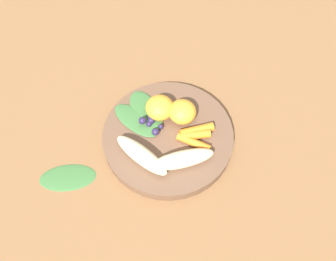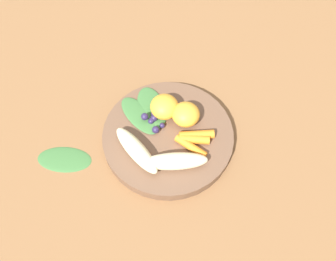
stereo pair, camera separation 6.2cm
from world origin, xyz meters
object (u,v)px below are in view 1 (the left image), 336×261
(banana_peeled_right, at_px, (142,155))
(kale_leaf_stray, at_px, (68,177))
(banana_peeled_left, at_px, (182,159))
(orange_segment_near, at_px, (160,108))
(bowl, at_px, (168,136))

(banana_peeled_right, relative_size, kale_leaf_stray, 1.12)
(banana_peeled_left, distance_m, kale_leaf_stray, 0.21)
(kale_leaf_stray, bearing_deg, orange_segment_near, -148.83)
(bowl, relative_size, kale_leaf_stray, 2.41)
(bowl, xyz_separation_m, banana_peeled_right, (-0.05, 0.05, 0.03))
(banana_peeled_left, relative_size, orange_segment_near, 2.11)
(bowl, relative_size, banana_peeled_right, 2.16)
(kale_leaf_stray, bearing_deg, banana_peeled_left, 179.40)
(bowl, distance_m, banana_peeled_right, 0.08)
(bowl, distance_m, orange_segment_near, 0.06)
(banana_peeled_left, xyz_separation_m, kale_leaf_stray, (-0.01, 0.21, -0.04))
(banana_peeled_left, bearing_deg, orange_segment_near, 96.69)
(bowl, height_order, banana_peeled_left, banana_peeled_left)
(banana_peeled_right, xyz_separation_m, orange_segment_near, (0.10, -0.03, 0.00))
(orange_segment_near, distance_m, kale_leaf_stray, 0.21)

